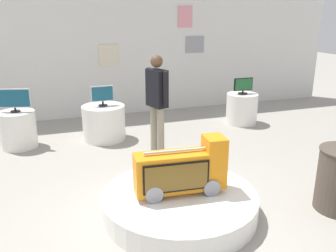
% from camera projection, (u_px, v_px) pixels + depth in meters
% --- Properties ---
extents(ground_plane, '(30.00, 30.00, 0.00)m').
position_uv_depth(ground_plane, '(176.00, 219.00, 4.27)').
color(ground_plane, '#9E998E').
extents(back_wall_display, '(12.05, 0.13, 3.16)m').
position_uv_depth(back_wall_display, '(104.00, 48.00, 8.18)').
color(back_wall_display, silver).
rests_on(back_wall_display, ground).
extents(main_display_pedestal, '(1.88, 1.88, 0.27)m').
position_uv_depth(main_display_pedestal, '(180.00, 203.00, 4.35)').
color(main_display_pedestal, white).
rests_on(main_display_pedestal, ground).
extents(novelty_firetruck_tv, '(1.11, 0.43, 0.69)m').
position_uv_depth(novelty_firetruck_tv, '(182.00, 172.00, 4.22)').
color(novelty_firetruck_tv, gray).
rests_on(novelty_firetruck_tv, main_display_pedestal).
extents(display_pedestal_left_rear, '(0.64, 0.64, 0.67)m').
position_uv_depth(display_pedestal_left_rear, '(18.00, 129.00, 6.46)').
color(display_pedestal_left_rear, white).
rests_on(display_pedestal_left_rear, ground).
extents(tv_on_left_rear, '(0.57, 0.19, 0.42)m').
position_uv_depth(tv_on_left_rear, '(14.00, 99.00, 6.28)').
color(tv_on_left_rear, black).
rests_on(tv_on_left_rear, display_pedestal_left_rear).
extents(display_pedestal_center_rear, '(0.68, 0.68, 0.67)m').
position_uv_depth(display_pedestal_center_rear, '(242.00, 109.00, 7.87)').
color(display_pedestal_center_rear, white).
rests_on(display_pedestal_center_rear, ground).
extents(tv_on_center_rear, '(0.44, 0.21, 0.35)m').
position_uv_depth(tv_on_center_rear, '(243.00, 86.00, 7.71)').
color(tv_on_center_rear, black).
rests_on(tv_on_center_rear, display_pedestal_center_rear).
extents(display_pedestal_right_rear, '(0.82, 0.82, 0.67)m').
position_uv_depth(display_pedestal_right_rear, '(104.00, 123.00, 6.87)').
color(display_pedestal_right_rear, white).
rests_on(display_pedestal_right_rear, ground).
extents(tv_on_right_rear, '(0.43, 0.17, 0.38)m').
position_uv_depth(tv_on_right_rear, '(102.00, 95.00, 6.70)').
color(tv_on_right_rear, black).
rests_on(tv_on_right_rear, display_pedestal_right_rear).
extents(shopper_browsing_near_truck, '(0.31, 0.54, 1.72)m').
position_uv_depth(shopper_browsing_near_truck, '(157.00, 99.00, 5.85)').
color(shopper_browsing_near_truck, gray).
rests_on(shopper_browsing_near_truck, ground).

